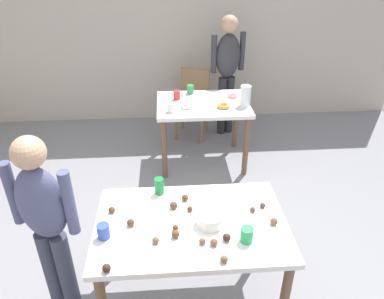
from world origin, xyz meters
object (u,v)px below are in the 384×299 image
at_px(dining_table_far, 203,112).
at_px(person_girl_near, 46,220).
at_px(person_adult_far, 227,66).
at_px(dining_table_near, 192,233).
at_px(soda_can, 159,186).
at_px(mixing_bowl, 210,219).
at_px(pitcher_far, 245,96).
at_px(chair_far_table, 193,99).

height_order(dining_table_far, person_girl_near, person_girl_near).
bearing_deg(dining_table_far, person_adult_far, 62.46).
relative_size(dining_table_near, soda_can, 10.12).
distance_m(mixing_bowl, soda_can, 0.48).
height_order(person_adult_far, pitcher_far, person_adult_far).
bearing_deg(dining_table_near, soda_can, 122.13).
bearing_deg(person_adult_far, dining_table_near, -103.56).
distance_m(dining_table_far, person_girl_near, 2.30).
bearing_deg(person_adult_far, chair_far_table, 178.92).
relative_size(dining_table_near, person_adult_far, 0.80).
height_order(dining_table_near, person_adult_far, person_adult_far).
xyz_separation_m(dining_table_near, soda_can, (-0.21, 0.33, 0.16)).
xyz_separation_m(chair_far_table, person_girl_near, (-1.11, -2.70, 0.35)).
relative_size(mixing_bowl, pitcher_far, 0.81).
bearing_deg(dining_table_far, pitcher_far, -12.90).
distance_m(soda_can, pitcher_far, 1.77).
height_order(dining_table_far, person_adult_far, person_adult_far).
relative_size(dining_table_far, pitcher_far, 4.53).
bearing_deg(soda_can, person_girl_near, -153.18).
xyz_separation_m(person_girl_near, person_adult_far, (1.54, 2.70, 0.09)).
xyz_separation_m(person_girl_near, mixing_bowl, (1.02, -0.00, -0.05)).
bearing_deg(person_girl_near, soda_can, 26.82).
distance_m(dining_table_near, mixing_bowl, 0.18).
relative_size(chair_far_table, mixing_bowl, 4.80).
relative_size(person_girl_near, pitcher_far, 6.35).
height_order(person_adult_far, soda_can, person_adult_far).
relative_size(chair_far_table, pitcher_far, 3.89).
relative_size(person_adult_far, soda_can, 12.68).
height_order(dining_table_near, person_girl_near, person_girl_near).
relative_size(dining_table_far, person_girl_near, 0.71).
bearing_deg(pitcher_far, dining_table_far, 167.10).
relative_size(chair_far_table, person_adult_far, 0.56).
relative_size(dining_table_far, person_adult_far, 0.66).
xyz_separation_m(soda_can, pitcher_far, (0.92, 1.52, 0.05)).
relative_size(dining_table_far, soda_can, 8.31).
bearing_deg(mixing_bowl, chair_far_table, 88.05).
xyz_separation_m(dining_table_far, person_girl_near, (-1.16, -1.97, 0.21)).
bearing_deg(mixing_bowl, dining_table_far, 85.70).
bearing_deg(chair_far_table, person_adult_far, -1.08).
bearing_deg(dining_table_near, person_girl_near, -178.70).
bearing_deg(person_girl_near, person_adult_far, 60.21).
distance_m(person_adult_far, soda_can, 2.50).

